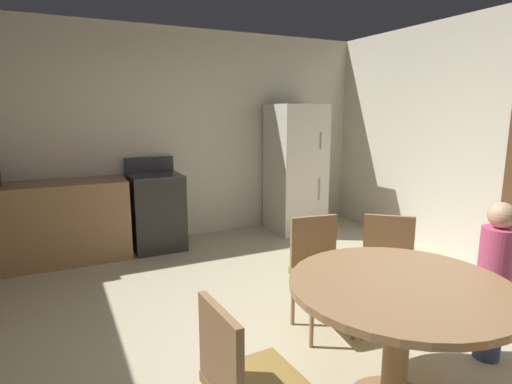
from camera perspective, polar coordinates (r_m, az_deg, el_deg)
The scene contains 10 objects.
ground_plane at distance 3.09m, azimuth 3.96°, elevation -21.52°, with size 14.00×14.00×0.00m, color beige.
wall_back at distance 5.53m, azimuth -12.32°, elevation 7.51°, with size 5.92×0.12×2.70m, color silver.
kitchen_counter at distance 5.11m, azimuth -28.80°, elevation -4.09°, with size 2.06×0.60×0.90m, color #9E754C.
oven_range at distance 5.22m, azimuth -13.52°, elevation -2.55°, with size 0.60×0.60×1.10m.
refrigerator at distance 5.82m, azimuth 5.43°, elevation 3.22°, with size 0.68×0.68×1.76m.
dining_table at distance 2.46m, azimuth 19.01°, elevation -15.05°, with size 1.19×1.19×0.76m.
chair_west at distance 2.00m, azimuth -1.63°, elevation -24.44°, with size 0.42×0.42×0.87m.
chair_north at distance 3.24m, azimuth 8.71°, elevation -10.10°, with size 0.45×0.45×0.87m.
chair_northeast at distance 3.37m, azimuth 17.65°, elevation -9.64°, with size 0.56×0.56×0.87m.
person_child at distance 3.22m, azimuth 29.94°, elevation -10.17°, with size 0.24×0.24×1.09m.
Camera 1 is at (-1.32, -2.25, 1.66)m, focal length 29.13 mm.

